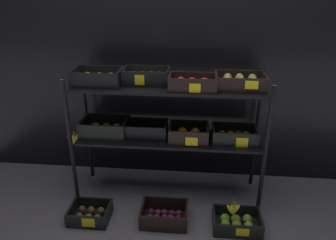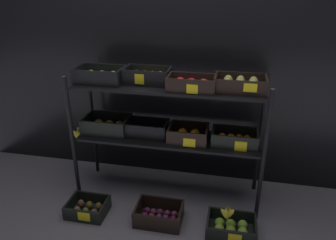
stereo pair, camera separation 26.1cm
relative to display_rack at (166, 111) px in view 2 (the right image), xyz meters
name	(u,v)px [view 2 (the right image)]	position (x,y,z in m)	size (l,w,h in m)	color
ground_plane	(168,192)	(0.02, 0.00, -0.78)	(10.00, 10.00, 0.00)	slate
storefront_wall	(177,70)	(0.02, 0.41, 0.23)	(3.89, 0.12, 2.00)	black
display_rack	(166,111)	(0.00, 0.00, 0.00)	(1.63, 0.44, 1.10)	black
crate_ground_kiwi	(88,208)	(-0.56, -0.40, -0.73)	(0.31, 0.25, 0.11)	black
crate_ground_plum	(159,216)	(0.02, -0.38, -0.73)	(0.36, 0.25, 0.14)	black
crate_ground_apple_green	(231,227)	(0.57, -0.39, -0.73)	(0.36, 0.26, 0.11)	black
banana_bunch_loose	(227,214)	(0.54, -0.40, -0.61)	(0.12, 0.04, 0.13)	brown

